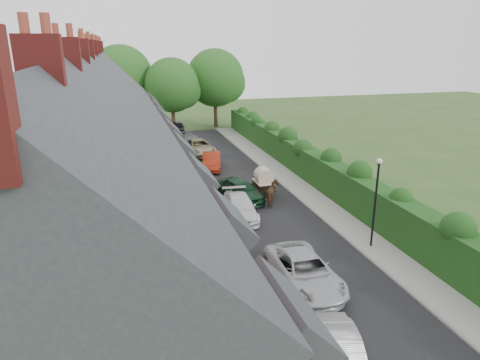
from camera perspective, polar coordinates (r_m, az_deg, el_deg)
The scene contains 23 objects.
ground at distance 20.74m, azimuth 14.81°, elevation -14.62°, with size 140.00×140.00×0.00m, color #2D4C1E.
road at distance 29.48m, azimuth 3.28°, elevation -3.95°, with size 6.00×58.00×0.02m, color black.
pavement_hedge_side at distance 30.96m, azimuth 10.49°, elevation -3.05°, with size 2.20×58.00×0.12m, color #999691.
pavement_house_side at distance 28.52m, azimuth -4.09°, elevation -4.63°, with size 1.70×58.00×0.12m, color #999691.
kerb_hedge_side at distance 30.53m, azimuth 8.72°, elevation -3.25°, with size 0.18×58.00×0.13m, color gray.
kerb_house_side at distance 28.67m, azimuth -2.52°, elevation -4.46°, with size 0.18×58.00×0.13m, color gray.
hedge at distance 31.27m, azimuth 13.62°, elevation -0.05°, with size 2.10×58.00×2.85m.
terrace_row at distance 25.71m, azimuth -18.21°, elevation 2.37°, with size 9.05×40.50×11.50m.
garden_wall_row at distance 27.29m, azimuth -5.74°, elevation -4.83°, with size 0.35×40.35×1.10m.
lamppost at distance 24.09m, azimuth 17.71°, elevation -1.52°, with size 0.32×0.32×5.16m.
tree_far_left at distance 55.61m, azimuth -8.72°, elevation 12.22°, with size 7.14×6.80×9.29m.
tree_far_right at distance 58.56m, azimuth -2.98°, elevation 13.26°, with size 7.98×7.60×10.31m.
tree_far_back at distance 58.11m, azimuth -15.11°, elevation 12.96°, with size 8.40×8.00×10.82m.
car_silver_a at distance 16.13m, azimuth 13.05°, elevation -22.01°, with size 1.51×4.32×1.42m, color #B3B3B8.
car_silver_b at distance 20.66m, azimuth 8.56°, elevation -11.89°, with size 2.50×5.42×1.51m, color #B9BCC1.
car_white at distance 27.97m, azimuth -0.06°, elevation -3.63°, with size 1.97×4.85×1.41m, color silver.
car_green at distance 30.89m, azimuth 0.04°, elevation -1.33°, with size 1.88×4.66×1.59m, color #10351C.
car_red at distance 38.80m, azimuth -3.81°, elevation 2.56°, with size 1.59×4.55×1.50m, color maroon.
car_beige at distance 44.10m, azimuth -5.55°, elevation 4.40°, with size 2.54×5.50×1.53m, color tan.
car_grey at distance 45.94m, azimuth -6.56°, elevation 4.95°, with size 2.23×5.48×1.59m, color slate.
car_black at distance 54.85m, azimuth -8.31°, elevation 6.93°, with size 1.77×4.41×1.50m, color black.
horse at distance 30.12m, azimuth 4.43°, elevation -1.84°, with size 0.89×1.95×1.65m, color #4D341C.
horse_cart at distance 31.87m, azimuth 3.16°, elevation 0.04°, with size 1.33×2.94×2.12m.
Camera 1 is at (-9.49, -14.87, 10.92)m, focal length 32.00 mm.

